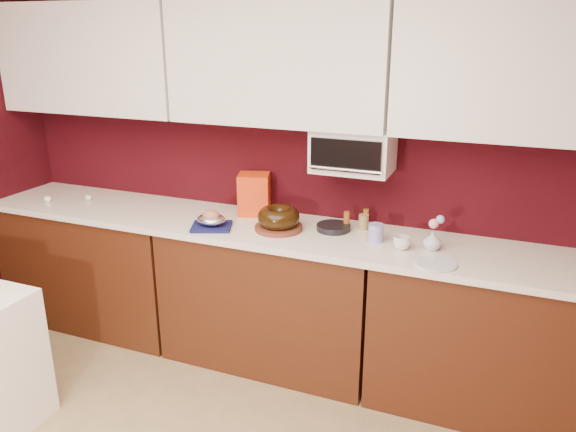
{
  "coord_description": "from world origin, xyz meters",
  "views": [
    {
      "loc": [
        1.29,
        -0.98,
        2.04
      ],
      "look_at": [
        0.15,
        1.84,
        1.02
      ],
      "focal_mm": 35.0,
      "sensor_mm": 36.0,
      "label": 1
    }
  ],
  "objects_px": {
    "foil_ham_nest": "(211,219)",
    "coffee_mug": "(402,242)",
    "blue_jar": "(376,233)",
    "flower_vase": "(432,239)",
    "pandoro_box": "(254,194)",
    "toaster_oven": "(353,150)",
    "bundt_cake": "(279,217)"
  },
  "relations": [
    {
      "from": "bundt_cake",
      "to": "flower_vase",
      "type": "xyz_separation_m",
      "value": [
        0.89,
        0.02,
        -0.02
      ]
    },
    {
      "from": "coffee_mug",
      "to": "pandoro_box",
      "type": "bearing_deg",
      "value": 165.7
    },
    {
      "from": "foil_ham_nest",
      "to": "toaster_oven",
      "type": "bearing_deg",
      "value": 22.17
    },
    {
      "from": "foil_ham_nest",
      "to": "coffee_mug",
      "type": "xyz_separation_m",
      "value": [
        1.13,
        0.09,
        -0.01
      ]
    },
    {
      "from": "bundt_cake",
      "to": "flower_vase",
      "type": "relative_size",
      "value": 2.1
    },
    {
      "from": "bundt_cake",
      "to": "flower_vase",
      "type": "height_order",
      "value": "bundt_cake"
    },
    {
      "from": "coffee_mug",
      "to": "flower_vase",
      "type": "bearing_deg",
      "value": 20.85
    },
    {
      "from": "toaster_oven",
      "to": "bundt_cake",
      "type": "height_order",
      "value": "toaster_oven"
    },
    {
      "from": "toaster_oven",
      "to": "flower_vase",
      "type": "relative_size",
      "value": 3.76
    },
    {
      "from": "foil_ham_nest",
      "to": "blue_jar",
      "type": "height_order",
      "value": "blue_jar"
    },
    {
      "from": "pandoro_box",
      "to": "coffee_mug",
      "type": "height_order",
      "value": "pandoro_box"
    },
    {
      "from": "toaster_oven",
      "to": "bundt_cake",
      "type": "bearing_deg",
      "value": -153.32
    },
    {
      "from": "foil_ham_nest",
      "to": "pandoro_box",
      "type": "height_order",
      "value": "pandoro_box"
    },
    {
      "from": "pandoro_box",
      "to": "flower_vase",
      "type": "relative_size",
      "value": 2.2
    },
    {
      "from": "toaster_oven",
      "to": "flower_vase",
      "type": "distance_m",
      "value": 0.67
    },
    {
      "from": "coffee_mug",
      "to": "flower_vase",
      "type": "relative_size",
      "value": 0.74
    },
    {
      "from": "toaster_oven",
      "to": "flower_vase",
      "type": "height_order",
      "value": "toaster_oven"
    },
    {
      "from": "foil_ham_nest",
      "to": "pandoro_box",
      "type": "relative_size",
      "value": 0.67
    },
    {
      "from": "blue_jar",
      "to": "foil_ham_nest",
      "type": "bearing_deg",
      "value": -171.18
    },
    {
      "from": "flower_vase",
      "to": "pandoro_box",
      "type": "bearing_deg",
      "value": 170.29
    },
    {
      "from": "blue_jar",
      "to": "flower_vase",
      "type": "bearing_deg",
      "value": -0.87
    },
    {
      "from": "foil_ham_nest",
      "to": "pandoro_box",
      "type": "bearing_deg",
      "value": 70.22
    },
    {
      "from": "foil_ham_nest",
      "to": "pandoro_box",
      "type": "distance_m",
      "value": 0.37
    },
    {
      "from": "toaster_oven",
      "to": "blue_jar",
      "type": "relative_size",
      "value": 4.39
    },
    {
      "from": "foil_ham_nest",
      "to": "flower_vase",
      "type": "relative_size",
      "value": 1.48
    },
    {
      "from": "bundt_cake",
      "to": "pandoro_box",
      "type": "relative_size",
      "value": 0.95
    },
    {
      "from": "foil_ham_nest",
      "to": "flower_vase",
      "type": "bearing_deg",
      "value": 6.48
    },
    {
      "from": "blue_jar",
      "to": "flower_vase",
      "type": "height_order",
      "value": "flower_vase"
    },
    {
      "from": "pandoro_box",
      "to": "coffee_mug",
      "type": "xyz_separation_m",
      "value": [
        1.0,
        -0.26,
        -0.09
      ]
    },
    {
      "from": "coffee_mug",
      "to": "blue_jar",
      "type": "height_order",
      "value": "blue_jar"
    },
    {
      "from": "blue_jar",
      "to": "pandoro_box",
      "type": "bearing_deg",
      "value": 167.12
    },
    {
      "from": "pandoro_box",
      "to": "toaster_oven",
      "type": "bearing_deg",
      "value": -20.56
    }
  ]
}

